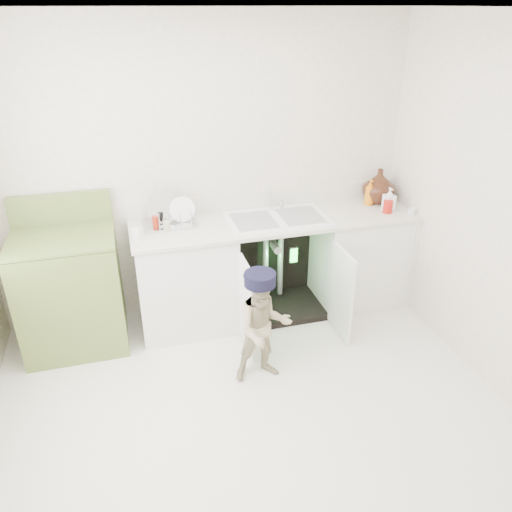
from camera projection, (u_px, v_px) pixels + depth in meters
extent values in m
plane|color=beige|center=(252.00, 413.00, 3.43)|extent=(3.50, 3.50, 0.00)
cube|color=silver|center=(204.00, 174.00, 4.16)|extent=(3.50, 2.50, 0.02)
cube|color=silver|center=(375.00, 451.00, 1.58)|extent=(3.50, 2.50, 0.02)
cube|color=silver|center=(507.00, 219.00, 3.29)|extent=(2.50, 3.00, 0.02)
plane|color=white|center=(250.00, 7.00, 2.30)|extent=(3.50, 3.50, 0.00)
cube|color=white|center=(186.00, 280.00, 4.21)|extent=(0.80, 0.60, 0.86)
cube|color=white|center=(359.00, 257.00, 4.59)|extent=(0.80, 0.60, 0.86)
cube|color=black|center=(268.00, 255.00, 4.63)|extent=(0.80, 0.06, 0.86)
cube|color=black|center=(276.00, 306.00, 4.58)|extent=(0.80, 0.60, 0.06)
cylinder|color=gray|center=(266.00, 262.00, 4.46)|extent=(0.05, 0.05, 0.70)
cylinder|color=gray|center=(280.00, 260.00, 4.49)|extent=(0.05, 0.05, 0.70)
cylinder|color=gray|center=(275.00, 246.00, 4.36)|extent=(0.07, 0.18, 0.07)
cube|color=white|center=(247.00, 307.00, 3.89)|extent=(0.03, 0.40, 0.76)
cube|color=white|center=(341.00, 293.00, 4.08)|extent=(0.02, 0.40, 0.76)
cube|color=white|center=(277.00, 221.00, 4.20)|extent=(2.44, 0.64, 0.03)
cube|color=white|center=(268.00, 199.00, 4.40)|extent=(2.44, 0.02, 0.15)
cube|color=white|center=(277.00, 219.00, 4.19)|extent=(0.85, 0.55, 0.02)
cube|color=gray|center=(254.00, 221.00, 4.14)|extent=(0.34, 0.40, 0.01)
cube|color=gray|center=(300.00, 216.00, 4.24)|extent=(0.34, 0.40, 0.01)
cylinder|color=silver|center=(270.00, 200.00, 4.34)|extent=(0.03, 0.03, 0.17)
cylinder|color=silver|center=(272.00, 194.00, 4.25)|extent=(0.02, 0.14, 0.02)
cylinder|color=silver|center=(282.00, 204.00, 4.39)|extent=(0.04, 0.04, 0.06)
cylinder|color=white|center=(411.00, 256.00, 4.35)|extent=(0.01, 0.01, 0.70)
cube|color=white|center=(411.00, 212.00, 4.26)|extent=(0.04, 0.02, 0.06)
cube|color=silver|center=(169.00, 224.00, 4.07)|extent=(0.43, 0.28, 0.02)
cylinder|color=silver|center=(164.00, 215.00, 4.05)|extent=(0.27, 0.10, 0.26)
cylinder|color=white|center=(183.00, 215.00, 4.07)|extent=(0.21, 0.06, 0.21)
cylinder|color=silver|center=(148.00, 222.00, 3.92)|extent=(0.01, 0.01, 0.12)
cylinder|color=silver|center=(159.00, 221.00, 3.94)|extent=(0.01, 0.01, 0.12)
cylinder|color=silver|center=(170.00, 220.00, 3.96)|extent=(0.01, 0.01, 0.12)
cylinder|color=silver|center=(181.00, 219.00, 3.98)|extent=(0.01, 0.01, 0.12)
cylinder|color=silver|center=(191.00, 218.00, 4.00)|extent=(0.01, 0.01, 0.12)
imported|color=#4D3116|center=(379.00, 186.00, 4.48)|extent=(0.29, 0.29, 0.31)
imported|color=orange|center=(370.00, 192.00, 4.44)|extent=(0.09, 0.09, 0.23)
imported|color=white|center=(389.00, 199.00, 4.33)|extent=(0.09, 0.09, 0.20)
cylinder|color=#AF170F|center=(388.00, 207.00, 4.29)|extent=(0.08, 0.08, 0.11)
cylinder|color=#A3210D|center=(156.00, 222.00, 3.99)|extent=(0.05, 0.05, 0.10)
cylinder|color=tan|center=(167.00, 226.00, 3.95)|extent=(0.06, 0.06, 0.08)
cylinder|color=black|center=(161.00, 219.00, 4.04)|extent=(0.04, 0.04, 0.12)
cube|color=white|center=(136.00, 234.00, 3.80)|extent=(0.05, 0.05, 0.09)
cube|color=olive|center=(72.00, 293.00, 3.95)|extent=(0.77, 0.65, 0.93)
cube|color=olive|center=(61.00, 238.00, 3.73)|extent=(0.77, 0.65, 0.02)
cube|color=olive|center=(60.00, 208.00, 3.92)|extent=(0.77, 0.06, 0.24)
cylinder|color=black|center=(31.00, 251.00, 3.55)|extent=(0.17, 0.17, 0.02)
cylinder|color=silver|center=(31.00, 249.00, 3.55)|extent=(0.20, 0.20, 0.01)
cylinder|color=black|center=(36.00, 233.00, 3.83)|extent=(0.17, 0.17, 0.02)
cylinder|color=silver|center=(36.00, 231.00, 3.82)|extent=(0.20, 0.20, 0.01)
cylinder|color=black|center=(87.00, 244.00, 3.65)|extent=(0.17, 0.17, 0.02)
cylinder|color=silver|center=(87.00, 243.00, 3.64)|extent=(0.20, 0.20, 0.01)
cylinder|color=black|center=(88.00, 227.00, 3.92)|extent=(0.17, 0.17, 0.02)
cylinder|color=silver|center=(88.00, 226.00, 3.91)|extent=(0.20, 0.20, 0.01)
imported|color=tan|center=(263.00, 328.00, 3.58)|extent=(0.42, 0.33, 0.86)
cylinder|color=black|center=(264.00, 280.00, 3.40)|extent=(0.22, 0.22, 0.09)
cube|color=black|center=(260.00, 277.00, 3.50)|extent=(0.17, 0.09, 0.01)
cube|color=black|center=(293.00, 255.00, 3.99)|extent=(0.07, 0.01, 0.14)
cube|color=#26F23F|center=(294.00, 256.00, 3.98)|extent=(0.06, 0.00, 0.12)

